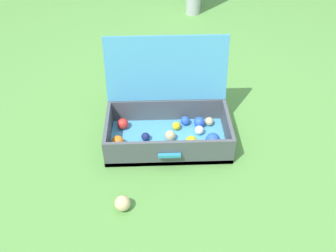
# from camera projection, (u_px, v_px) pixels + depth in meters

# --- Properties ---
(ground_plane) EXTENTS (16.00, 16.00, 0.00)m
(ground_plane) POSITION_uv_depth(u_px,v_px,m) (182.00, 137.00, 2.02)
(ground_plane) COLOR #569342
(open_suitcase) EXTENTS (0.64, 0.45, 0.50)m
(open_suitcase) POSITION_uv_depth(u_px,v_px,m) (169.00, 118.00, 1.96)
(open_suitcase) COLOR #4799C6
(open_suitcase) RESTS_ON ground
(stray_ball_on_grass) EXTENTS (0.07, 0.07, 0.07)m
(stray_ball_on_grass) POSITION_uv_depth(u_px,v_px,m) (123.00, 203.00, 1.64)
(stray_ball_on_grass) COLOR #D1B784
(stray_ball_on_grass) RESTS_ON ground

